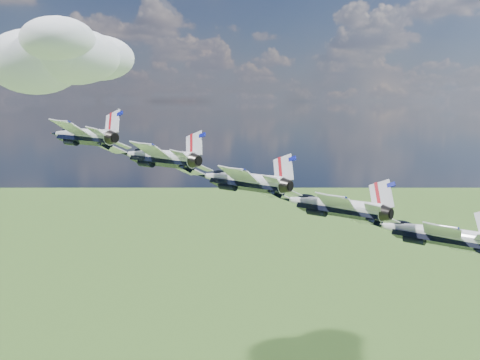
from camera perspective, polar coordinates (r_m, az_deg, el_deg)
cloud_far at (r=289.46m, az=-15.93°, el=13.26°), size 69.73×54.78×27.39m
jet_0 at (r=76.81m, az=-16.64°, el=4.58°), size 15.59×18.45×9.07m
jet_1 at (r=71.29m, az=-8.85°, el=2.47°), size 15.59×18.45×9.07m
jet_2 at (r=67.40m, az=0.00°, el=-0.00°), size 15.59×18.45×9.07m
jet_3 at (r=65.42m, az=9.66°, el=-2.69°), size 15.59×18.45×9.07m
jet_4 at (r=65.53m, az=19.64°, el=-5.37°), size 15.59×18.45×9.07m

